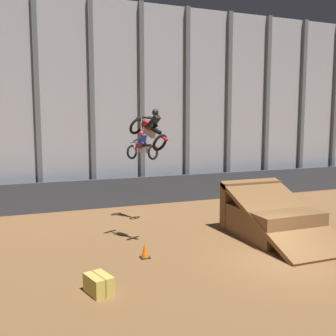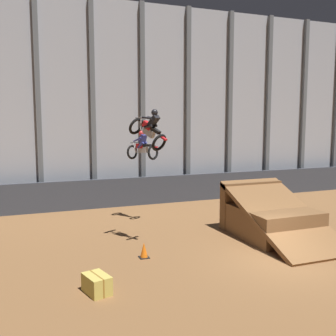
{
  "view_description": "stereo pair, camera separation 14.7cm",
  "coord_description": "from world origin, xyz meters",
  "views": [
    {
      "loc": [
        -8.86,
        -11.19,
        5.08
      ],
      "look_at": [
        -2.07,
        6.19,
        2.81
      ],
      "focal_mm": 42.0,
      "sensor_mm": 36.0,
      "label": 1
    },
    {
      "loc": [
        -8.73,
        -11.24,
        5.08
      ],
      "look_at": [
        -2.07,
        6.19,
        2.81
      ],
      "focal_mm": 42.0,
      "sensor_mm": 36.0,
      "label": 2
    }
  ],
  "objects": [
    {
      "name": "rider_bike_left_air",
      "position": [
        -3.87,
        3.54,
        4.73
      ],
      "size": [
        1.44,
        1.83,
        1.69
      ],
      "rotation": [
        0.46,
        0.0,
        0.49
      ],
      "color": "black"
    },
    {
      "name": "arena_back_wall",
      "position": [
        -0.0,
        12.2,
        6.06
      ],
      "size": [
        32.0,
        0.4,
        12.12
      ],
      "color": "#A3A8B2",
      "rests_on": "ground_plane"
    },
    {
      "name": "ground_plane",
      "position": [
        0.0,
        0.0,
        0.0
      ],
      "size": [
        60.0,
        60.0,
        0.0
      ],
      "primitive_type": "plane",
      "color": "brown"
    },
    {
      "name": "traffic_cone_near_ramp",
      "position": [
        -4.54,
        2.24,
        0.28
      ],
      "size": [
        0.36,
        0.36,
        0.58
      ],
      "color": "black",
      "rests_on": "ground_plane"
    },
    {
      "name": "rider_bike_right_air",
      "position": [
        -2.99,
        7.35,
        3.73
      ],
      "size": [
        1.41,
        1.72,
        1.47
      ],
      "rotation": [
        -0.04,
        0.0,
        0.53
      ],
      "color": "black"
    },
    {
      "name": "lower_barrier",
      "position": [
        0.0,
        11.1,
        0.85
      ],
      "size": [
        31.36,
        0.2,
        1.69
      ],
      "color": "#383D47",
      "rests_on": "ground_plane"
    },
    {
      "name": "dirt_ramp",
      "position": [
        1.54,
        3.06,
        0.79
      ],
      "size": [
        3.08,
        5.37,
        2.36
      ],
      "color": "brown",
      "rests_on": "ground_plane"
    },
    {
      "name": "hay_bale_trackside",
      "position": [
        -6.74,
        -0.14,
        0.28
      ],
      "size": [
        0.82,
        1.03,
        0.57
      ],
      "rotation": [
        0.0,
        0.0,
        1.84
      ],
      "color": "#CCB751",
      "rests_on": "ground_plane"
    }
  ]
}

